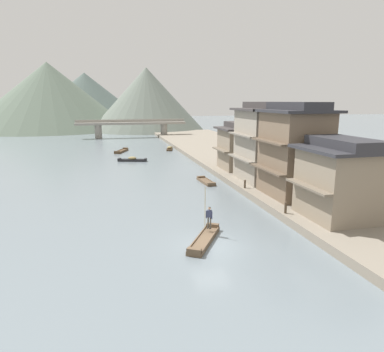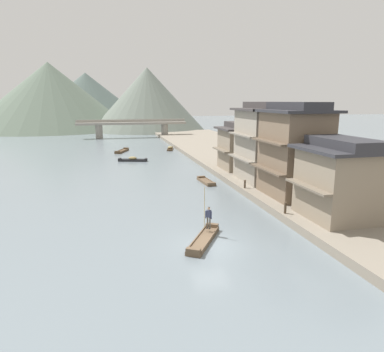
{
  "view_description": "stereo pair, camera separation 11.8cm",
  "coord_description": "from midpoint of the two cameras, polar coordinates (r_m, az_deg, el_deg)",
  "views": [
    {
      "loc": [
        -6.47,
        -20.76,
        9.47
      ],
      "look_at": [
        2.26,
        14.78,
        1.54
      ],
      "focal_mm": 32.41,
      "sensor_mm": 36.0,
      "label": 1
    },
    {
      "loc": [
        -6.35,
        -20.78,
        9.47
      ],
      "look_at": [
        2.26,
        14.78,
        1.54
      ],
      "focal_mm": 32.41,
      "sensor_mm": 36.0,
      "label": 2
    }
  ],
  "objects": [
    {
      "name": "hill_far_centre",
      "position": [
        144.9,
        -17.13,
        11.96
      ],
      "size": [
        51.08,
        51.08,
        20.22
      ],
      "primitive_type": "cone",
      "color": "#4C5B56",
      "rests_on": "ground"
    },
    {
      "name": "boatman_person",
      "position": [
        24.88,
        2.69,
        -6.41
      ],
      "size": [
        0.51,
        0.39,
        3.04
      ],
      "color": "black",
      "rests_on": "boat_foreground_poled"
    },
    {
      "name": "boat_moored_second",
      "position": [
        67.31,
        -11.59,
        4.04
      ],
      "size": [
        2.93,
        5.19,
        0.52
      ],
      "color": "brown",
      "rests_on": "ground"
    },
    {
      "name": "hill_far_east",
      "position": [
        118.29,
        -7.48,
        12.44
      ],
      "size": [
        37.75,
        37.75,
        20.24
      ],
      "primitive_type": "cone",
      "color": "slate",
      "rests_on": "ground"
    },
    {
      "name": "boat_moored_far",
      "position": [
        69.27,
        -3.76,
        4.55
      ],
      "size": [
        1.97,
        4.43,
        0.7
      ],
      "color": "brown",
      "rests_on": "ground"
    },
    {
      "name": "boat_foreground_poled",
      "position": [
        24.15,
        1.88,
        -10.43
      ],
      "size": [
        3.46,
        4.78,
        0.52
      ],
      "color": "brown",
      "rests_on": "ground"
    },
    {
      "name": "boat_moored_nearest",
      "position": [
        41.11,
        2.23,
        -0.9
      ],
      "size": [
        1.32,
        4.11,
        0.41
      ],
      "color": "brown",
      "rests_on": "ground"
    },
    {
      "name": "mooring_post_dock_mid",
      "position": [
        36.22,
        8.6,
        -1.31
      ],
      "size": [
        0.2,
        0.2,
        0.84
      ],
      "primitive_type": "cylinder",
      "color": "#473828",
      "rests_on": "riverbank_right"
    },
    {
      "name": "stone_bridge",
      "position": [
        93.36,
        -9.94,
        8.17
      ],
      "size": [
        28.5,
        2.4,
        4.75
      ],
      "color": "gray",
      "rests_on": "ground"
    },
    {
      "name": "riverbank_right",
      "position": [
        56.17,
        9.71,
        2.69
      ],
      "size": [
        18.0,
        110.0,
        0.66
      ],
      "primitive_type": "cube",
      "color": "gray",
      "rests_on": "ground"
    },
    {
      "name": "house_waterfront_narrow",
      "position": [
        46.28,
        8.08,
        4.91
      ],
      "size": [
        6.31,
        5.87,
        6.14
      ],
      "color": "gray",
      "rests_on": "riverbank_right"
    },
    {
      "name": "hill_far_west",
      "position": [
        130.57,
        -22.49,
        12.07
      ],
      "size": [
        54.5,
        54.5,
        22.34
      ],
      "primitive_type": "cone",
      "color": "#5B6B5B",
      "rests_on": "ground"
    },
    {
      "name": "house_waterfront_nearest",
      "position": [
        28.6,
        23.29,
        -0.49
      ],
      "size": [
        6.23,
        6.14,
        6.14
      ],
      "color": "gray",
      "rests_on": "riverbank_right"
    },
    {
      "name": "house_waterfront_second",
      "position": [
        33.78,
        16.34,
        4.06
      ],
      "size": [
        5.77,
        6.93,
        8.74
      ],
      "color": "#75604C",
      "rests_on": "riverbank_right"
    },
    {
      "name": "boat_moored_third",
      "position": [
        56.49,
        -9.86,
        2.67
      ],
      "size": [
        4.69,
        2.26,
        0.77
      ],
      "color": "#232326",
      "rests_on": "ground"
    },
    {
      "name": "ground_plane",
      "position": [
        23.71,
        3.13,
        -11.34
      ],
      "size": [
        400.0,
        400.0,
        0.0
      ],
      "primitive_type": "plane",
      "color": "slate"
    },
    {
      "name": "mooring_post_dock_near",
      "position": [
        28.82,
        15.03,
        -5.08
      ],
      "size": [
        0.2,
        0.2,
        0.89
      ],
      "primitive_type": "cylinder",
      "color": "#473828",
      "rests_on": "riverbank_right"
    },
    {
      "name": "house_waterfront_tall",
      "position": [
        39.89,
        12.29,
        5.45
      ],
      "size": [
        6.94,
        7.21,
        8.74
      ],
      "color": "gray",
      "rests_on": "riverbank_right"
    }
  ]
}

